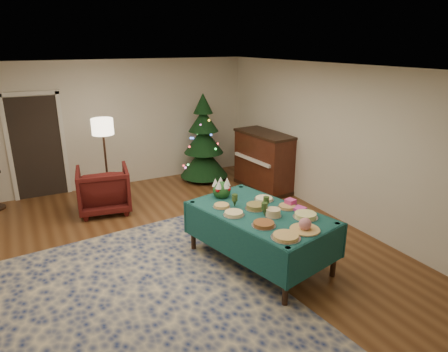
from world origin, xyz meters
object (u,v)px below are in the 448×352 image
floor_lamp (103,132)px  christmas_tree (204,142)px  armchair (103,187)px  piano (264,161)px  gift_box (290,203)px  buffet_table (260,222)px

floor_lamp → christmas_tree: christmas_tree is taller
armchair → floor_lamp: (0.17, 0.42, 0.95)m
floor_lamp → piano: 3.35m
christmas_tree → gift_box: bearing=-95.7°
buffet_table → floor_lamp: size_ratio=1.34×
gift_box → armchair: bearing=124.9°
armchair → gift_box: bearing=134.5°
buffet_table → piano: 3.12m
armchair → christmas_tree: christmas_tree is taller
piano → buffet_table: bearing=-124.3°
gift_box → christmas_tree: christmas_tree is taller
christmas_tree → piano: 1.47m
christmas_tree → piano: size_ratio=1.34×
buffet_table → floor_lamp: 3.71m
armchair → christmas_tree: 2.59m
gift_box → armchair: 3.62m
gift_box → floor_lamp: (-1.89, 3.37, 0.58)m
buffet_table → gift_box: size_ratio=17.78×
floor_lamp → piano: bearing=-13.8°
buffet_table → christmas_tree: bearing=76.9°
buffet_table → gift_box: gift_box is taller
gift_box → floor_lamp: bearing=119.3°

